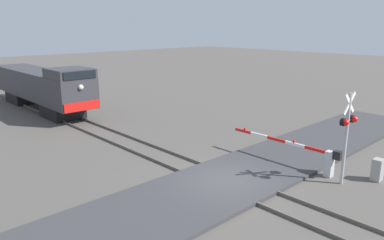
% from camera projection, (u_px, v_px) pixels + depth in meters
% --- Properties ---
extents(ground_plane, '(160.00, 160.00, 0.00)m').
position_uv_depth(ground_plane, '(226.00, 183.00, 16.63)').
color(ground_plane, '#514C47').
extents(rail_track_left, '(0.08, 80.00, 0.15)m').
position_uv_depth(rail_track_left, '(215.00, 186.00, 16.13)').
color(rail_track_left, '#59544C').
rests_on(rail_track_left, ground_plane).
extents(rail_track_right, '(0.08, 80.00, 0.15)m').
position_uv_depth(rail_track_right, '(237.00, 177.00, 17.08)').
color(rail_track_right, '#59544C').
rests_on(rail_track_right, ground_plane).
extents(road_surface, '(36.00, 4.54, 0.16)m').
position_uv_depth(road_surface, '(226.00, 181.00, 16.61)').
color(road_surface, '#38383A').
rests_on(road_surface, ground_plane).
extents(locomotive, '(2.82, 14.91, 3.92)m').
position_uv_depth(locomotive, '(42.00, 86.00, 30.69)').
color(locomotive, black).
rests_on(locomotive, ground_plane).
extents(crossing_signal, '(1.18, 0.33, 4.16)m').
position_uv_depth(crossing_signal, '(347.00, 128.00, 15.90)').
color(crossing_signal, '#ADADB2').
rests_on(crossing_signal, ground_plane).
extents(crossing_gate, '(0.36, 6.24, 1.35)m').
position_uv_depth(crossing_gate, '(314.00, 155.00, 17.73)').
color(crossing_gate, silver).
rests_on(crossing_gate, ground_plane).
extents(utility_cabinet, '(0.47, 0.42, 1.03)m').
position_uv_depth(utility_cabinet, '(377.00, 170.00, 16.78)').
color(utility_cabinet, '#999993').
rests_on(utility_cabinet, ground_plane).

